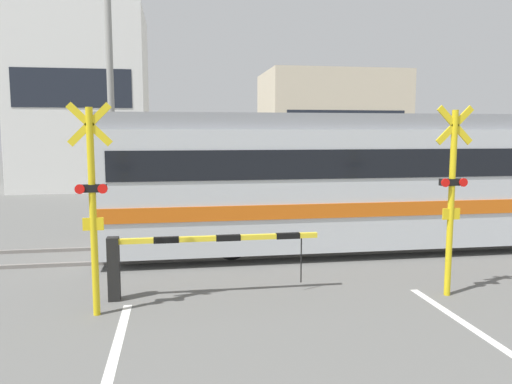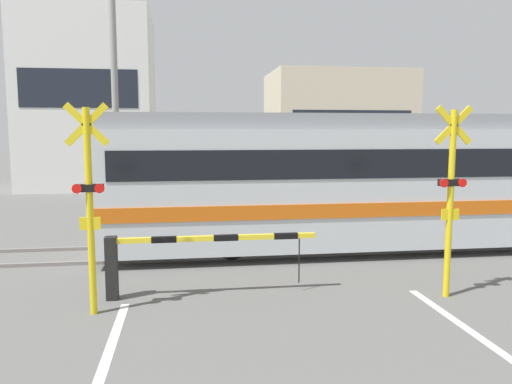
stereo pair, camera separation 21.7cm
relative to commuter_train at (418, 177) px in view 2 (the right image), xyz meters
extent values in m
cube|color=gray|center=(-4.31, -0.72, -1.74)|extent=(50.00, 0.10, 0.08)
cube|color=gray|center=(-4.31, 0.72, -1.74)|extent=(50.00, 0.10, 0.08)
cube|color=silver|center=(0.00, 0.00, -0.18)|extent=(15.56, 2.78, 2.74)
cube|color=gray|center=(0.00, 0.00, 1.37)|extent=(15.40, 2.45, 0.36)
cube|color=orange|center=(0.00, 0.00, -0.59)|extent=(15.58, 2.83, 0.32)
cube|color=black|center=(0.00, 0.00, 0.44)|extent=(14.94, 2.82, 0.64)
cube|color=black|center=(-7.79, 0.00, 0.44)|extent=(0.03, 1.95, 0.80)
cylinder|color=black|center=(-4.82, -0.72, -1.40)|extent=(0.76, 0.12, 0.76)
cylinder|color=black|center=(-4.82, 0.72, -1.40)|extent=(0.76, 0.12, 0.76)
cube|color=black|center=(-7.15, -3.18, -1.22)|extent=(0.20, 0.20, 1.12)
cube|color=yellow|center=(-5.33, -3.18, -0.74)|extent=(3.63, 0.09, 0.09)
cube|color=black|center=(-6.24, -3.18, -0.74)|extent=(0.44, 0.10, 0.10)
cube|color=black|center=(-5.15, -3.18, -0.74)|extent=(0.44, 0.10, 0.10)
cube|color=black|center=(-4.06, -3.18, -0.74)|extent=(0.44, 0.10, 0.10)
cylinder|color=black|center=(-3.81, -3.18, -1.21)|extent=(0.02, 0.02, 0.83)
cube|color=black|center=(-1.48, 2.71, -1.22)|extent=(0.20, 0.20, 1.12)
cube|color=yellow|center=(-3.29, 2.71, -0.74)|extent=(3.63, 0.09, 0.09)
cube|color=black|center=(-2.38, 2.71, -0.74)|extent=(0.44, 0.10, 0.10)
cube|color=black|center=(-3.47, 2.71, -0.74)|extent=(0.44, 0.10, 0.10)
cube|color=black|center=(-4.56, 2.71, -0.74)|extent=(0.44, 0.10, 0.10)
cylinder|color=black|center=(-4.81, 2.71, -1.21)|extent=(0.02, 0.02, 0.83)
cylinder|color=yellow|center=(-7.35, -3.85, -0.13)|extent=(0.11, 0.11, 3.30)
cube|color=yellow|center=(-7.35, -3.85, 1.25)|extent=(0.68, 0.04, 0.68)
cube|color=yellow|center=(-7.35, -3.85, 1.25)|extent=(0.68, 0.04, 0.68)
cube|color=black|center=(-7.35, -3.85, 0.26)|extent=(0.44, 0.12, 0.12)
cylinder|color=red|center=(-7.52, -3.92, 0.26)|extent=(0.15, 0.03, 0.15)
cylinder|color=red|center=(-7.18, -3.92, 0.26)|extent=(0.15, 0.03, 0.15)
cube|color=yellow|center=(-7.35, -3.87, -0.30)|extent=(0.32, 0.03, 0.20)
cylinder|color=yellow|center=(-1.28, -3.85, -0.13)|extent=(0.11, 0.11, 3.30)
cube|color=yellow|center=(-1.28, -3.85, 1.25)|extent=(0.68, 0.04, 0.68)
cube|color=yellow|center=(-1.28, -3.85, 1.25)|extent=(0.68, 0.04, 0.68)
cube|color=black|center=(-1.28, -3.85, 0.26)|extent=(0.44, 0.12, 0.12)
cylinder|color=red|center=(-1.45, -3.92, 0.26)|extent=(0.15, 0.03, 0.15)
cylinder|color=red|center=(-1.11, -3.92, 0.26)|extent=(0.15, 0.03, 0.15)
cube|color=yellow|center=(-1.28, -3.87, -0.30)|extent=(0.32, 0.03, 0.20)
cylinder|color=#23232D|center=(-3.55, 5.84, -1.37)|extent=(0.13, 0.13, 0.81)
cylinder|color=#23232D|center=(-3.41, 5.84, -1.37)|extent=(0.13, 0.13, 0.81)
cube|color=#386647|center=(-3.48, 5.84, -0.65)|extent=(0.38, 0.22, 0.64)
sphere|color=tan|center=(-3.48, 5.84, -0.21)|extent=(0.22, 0.22, 0.22)
cube|color=white|center=(-10.70, 15.30, 2.70)|extent=(6.40, 5.39, 8.97)
cube|color=#1E232D|center=(-10.70, 12.59, 3.15)|extent=(5.38, 0.03, 1.79)
cube|color=beige|center=(2.57, 15.30, 1.30)|extent=(7.39, 5.39, 6.17)
cube|color=#1E232D|center=(2.57, 12.59, 1.61)|extent=(6.21, 0.03, 1.23)
cylinder|color=gray|center=(-8.10, 5.21, 1.78)|extent=(0.22, 0.22, 7.13)
camera|label=1|loc=(-6.06, -11.86, 1.14)|focal=35.00mm
camera|label=2|loc=(-5.84, -11.90, 1.14)|focal=35.00mm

